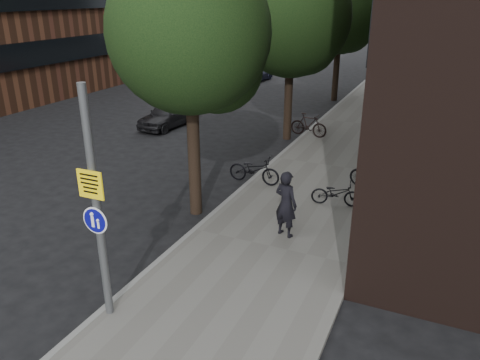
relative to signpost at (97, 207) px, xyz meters
The scene contains 15 objects.
ground 3.14m from the signpost, 17.57° to the left, with size 120.00×120.00×0.00m, color black.
sidewalk 11.04m from the signpost, 79.02° to the left, with size 4.50×60.00×0.12m, color #5F5D58.
curb_edge 10.85m from the signpost, 91.08° to the left, with size 0.15×60.00×0.13m, color slate.
street_tree_near 5.87m from the signpost, 97.97° to the left, with size 4.40×4.40×7.50m.
street_tree_mid 13.98m from the signpost, 93.04° to the left, with size 5.00×5.00×7.80m.
street_tree_far 22.87m from the signpost, 91.84° to the left, with size 5.00×5.00×7.80m.
signpost is the anchor object (origin of this frame).
pedestrian 5.34m from the signpost, 64.52° to the left, with size 0.67×0.44×1.85m, color black.
parked_bike_facade_near 7.97m from the signpost, 67.05° to the left, with size 0.53×1.51×0.79m, color black.
parked_bike_facade_far 9.86m from the signpost, 66.87° to the left, with size 0.45×1.58×0.95m, color black.
parked_bike_curb_near 7.98m from the signpost, 90.00° to the left, with size 0.64×1.84×0.97m, color black.
parked_bike_curb_far 14.12m from the signpost, 89.67° to the left, with size 0.50×1.76×1.06m, color black.
parked_car_near 14.92m from the signpost, 117.66° to the left, with size 1.46×3.64×1.24m, color black.
parked_car_mid 20.48m from the signpost, 110.07° to the left, with size 1.38×3.96×1.30m, color maroon.
parked_car_far 28.01m from the signpost, 106.30° to the left, with size 1.52×3.74×1.08m, color #1C1F32.
Camera 1 is at (3.94, -6.72, 6.28)m, focal length 35.00 mm.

